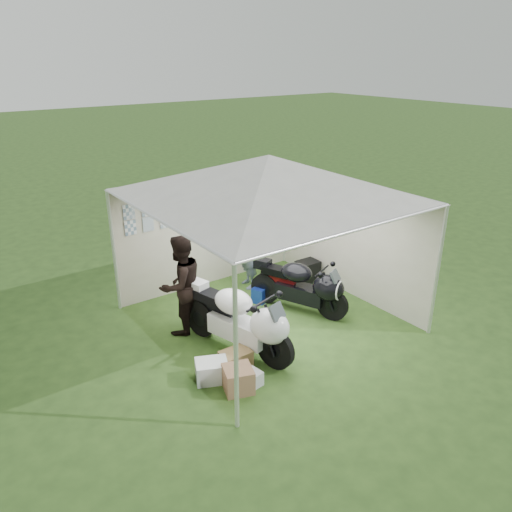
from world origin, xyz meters
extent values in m
plane|color=#2C481C|center=(0.00, 0.00, 0.00)|extent=(80.00, 80.00, 0.00)
cylinder|color=silver|center=(-2.00, -2.00, 1.15)|extent=(0.06, 0.06, 2.30)
cylinder|color=silver|center=(2.00, -2.00, 1.15)|extent=(0.06, 0.06, 2.30)
cylinder|color=silver|center=(-2.00, 2.00, 1.15)|extent=(0.06, 0.06, 2.30)
cylinder|color=silver|center=(2.00, 2.00, 1.15)|extent=(0.06, 0.06, 2.30)
cube|color=beige|center=(0.00, 2.00, 1.15)|extent=(4.00, 0.02, 2.30)
cube|color=beige|center=(-2.00, 0.00, 1.15)|extent=(0.02, 4.00, 2.30)
cube|color=beige|center=(2.00, 0.00, 1.15)|extent=(0.02, 4.00, 2.30)
pyramid|color=silver|center=(0.00, 0.00, 2.65)|extent=(5.66, 5.66, 0.70)
cube|color=#99A5B7|center=(-1.65, 1.98, 1.85)|extent=(0.22, 0.02, 0.28)
cube|color=#99A5B7|center=(-1.30, 1.98, 1.85)|extent=(0.22, 0.02, 0.28)
cube|color=#99A5B7|center=(-0.95, 1.98, 1.85)|extent=(0.22, 0.01, 0.28)
cube|color=#99A5B7|center=(-0.60, 1.98, 1.85)|extent=(0.22, 0.01, 0.28)
cube|color=#99A5B7|center=(-1.65, 1.98, 1.55)|extent=(0.22, 0.02, 0.28)
cube|color=#99A5B7|center=(-1.30, 1.98, 1.55)|extent=(0.22, 0.01, 0.28)
cube|color=#99A5B7|center=(-0.95, 1.98, 1.55)|extent=(0.22, 0.02, 0.28)
cube|color=#99A5B7|center=(-0.60, 1.98, 1.55)|extent=(0.22, 0.01, 0.28)
cylinder|color=#D8590C|center=(0.20, 1.97, 1.95)|extent=(3.20, 0.02, 0.02)
cylinder|color=black|center=(-0.80, -1.25, 0.33)|extent=(0.28, 0.67, 0.66)
cylinder|color=black|center=(-1.20, 0.25, 0.33)|extent=(0.34, 0.68, 0.66)
cube|color=silver|center=(-0.99, -0.55, 0.42)|extent=(0.64, 1.11, 0.33)
ellipsoid|color=silver|center=(-0.82, -1.14, 0.69)|extent=(0.66, 0.77, 0.55)
ellipsoid|color=silver|center=(-1.01, -0.45, 0.86)|extent=(0.65, 0.79, 0.39)
cube|color=black|center=(-1.13, -0.02, 0.80)|extent=(0.45, 0.72, 0.16)
cube|color=silver|center=(-1.23, 0.33, 0.89)|extent=(0.32, 0.38, 0.20)
cube|color=black|center=(-1.10, -0.13, 0.61)|extent=(0.27, 0.62, 0.11)
cube|color=#3F474C|center=(-0.79, -1.27, 0.97)|extent=(0.30, 0.22, 0.23)
cylinder|color=black|center=(0.96, -0.68, 0.30)|extent=(0.32, 0.58, 0.59)
cylinder|color=black|center=(0.41, 0.59, 0.30)|extent=(0.37, 0.60, 0.59)
cube|color=black|center=(0.70, -0.09, 0.37)|extent=(0.68, 0.99, 0.30)
ellipsoid|color=black|center=(0.92, -0.58, 0.61)|extent=(0.64, 0.72, 0.49)
ellipsoid|color=black|center=(0.66, 0.00, 0.77)|extent=(0.64, 0.73, 0.35)
cube|color=black|center=(0.51, 0.36, 0.71)|extent=(0.47, 0.64, 0.14)
cube|color=black|center=(0.38, 0.66, 0.79)|extent=(0.32, 0.36, 0.18)
cube|color=maroon|center=(0.55, 0.27, 0.54)|extent=(0.31, 0.54, 0.10)
cube|color=#3F474C|center=(0.97, -0.69, 0.87)|extent=(0.27, 0.22, 0.21)
cylinder|color=white|center=(1.00, -0.78, 0.61)|extent=(0.33, 0.16, 0.35)
cube|color=blue|center=(0.37, 0.68, 0.15)|extent=(0.46, 0.38, 0.30)
imported|color=black|center=(-1.41, 0.56, 0.88)|extent=(0.99, 0.85, 1.76)
imported|color=slate|center=(0.54, 1.36, 0.80)|extent=(0.50, 0.65, 1.61)
cube|color=black|center=(1.70, 0.84, 0.22)|extent=(0.45, 0.37, 0.45)
cube|color=silver|center=(-1.75, -0.95, 0.16)|extent=(0.57, 0.52, 0.31)
cube|color=#876147|center=(-1.57, -1.38, 0.18)|extent=(0.51, 0.51, 0.36)
cube|color=silver|center=(-1.37, -1.41, 0.11)|extent=(0.34, 0.30, 0.22)
cube|color=olive|center=(-1.30, -0.93, 0.15)|extent=(0.46, 0.33, 0.30)
camera|label=1|loc=(-4.83, -6.34, 4.51)|focal=35.00mm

